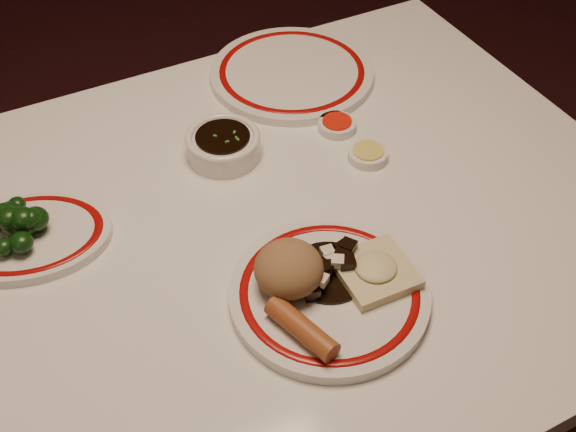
{
  "coord_description": "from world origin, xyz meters",
  "views": [
    {
      "loc": [
        -0.29,
        -0.68,
        1.52
      ],
      "look_at": [
        0.03,
        -0.05,
        0.8
      ],
      "focal_mm": 45.0,
      "sensor_mm": 36.0,
      "label": 1
    }
  ],
  "objects_px": {
    "broccoli_pile": "(19,222)",
    "fried_wonton": "(375,270)",
    "main_plate": "(329,294)",
    "broccoli_plate": "(28,237)",
    "rice_mound": "(289,268)",
    "stirfry_heap": "(328,267)",
    "spring_roll": "(302,328)",
    "soy_bowl": "(223,146)",
    "dining_table": "(256,268)"
  },
  "relations": [
    {
      "from": "fried_wonton",
      "to": "broccoli_pile",
      "type": "relative_size",
      "value": 0.94
    },
    {
      "from": "main_plate",
      "to": "broccoli_pile",
      "type": "distance_m",
      "value": 0.45
    },
    {
      "from": "main_plate",
      "to": "broccoli_plate",
      "type": "height_order",
      "value": "main_plate"
    },
    {
      "from": "stirfry_heap",
      "to": "rice_mound",
      "type": "bearing_deg",
      "value": 174.98
    },
    {
      "from": "dining_table",
      "to": "spring_roll",
      "type": "relative_size",
      "value": 11.3
    },
    {
      "from": "main_plate",
      "to": "soy_bowl",
      "type": "bearing_deg",
      "value": 91.08
    },
    {
      "from": "dining_table",
      "to": "broccoli_plate",
      "type": "xyz_separation_m",
      "value": [
        -0.3,
        0.12,
        0.1
      ]
    },
    {
      "from": "spring_roll",
      "to": "broccoli_pile",
      "type": "bearing_deg",
      "value": 111.34
    },
    {
      "from": "spring_roll",
      "to": "broccoli_plate",
      "type": "distance_m",
      "value": 0.43
    },
    {
      "from": "stirfry_heap",
      "to": "soy_bowl",
      "type": "relative_size",
      "value": 0.93
    },
    {
      "from": "rice_mound",
      "to": "broccoli_plate",
      "type": "bearing_deg",
      "value": 138.37
    },
    {
      "from": "dining_table",
      "to": "spring_roll",
      "type": "distance_m",
      "value": 0.25
    },
    {
      "from": "broccoli_plate",
      "to": "soy_bowl",
      "type": "height_order",
      "value": "soy_bowl"
    },
    {
      "from": "broccoli_pile",
      "to": "dining_table",
      "type": "bearing_deg",
      "value": -22.56
    },
    {
      "from": "rice_mound",
      "to": "soy_bowl",
      "type": "bearing_deg",
      "value": 82.9
    },
    {
      "from": "stirfry_heap",
      "to": "broccoli_plate",
      "type": "xyz_separation_m",
      "value": [
        -0.35,
        0.26,
        -0.02
      ]
    },
    {
      "from": "fried_wonton",
      "to": "soy_bowl",
      "type": "distance_m",
      "value": 0.35
    },
    {
      "from": "rice_mound",
      "to": "stirfry_heap",
      "type": "height_order",
      "value": "rice_mound"
    },
    {
      "from": "spring_roll",
      "to": "fried_wonton",
      "type": "xyz_separation_m",
      "value": [
        0.13,
        0.04,
        -0.0
      ]
    },
    {
      "from": "fried_wonton",
      "to": "dining_table",
      "type": "bearing_deg",
      "value": 119.73
    },
    {
      "from": "main_plate",
      "to": "rice_mound",
      "type": "relative_size",
      "value": 3.07
    },
    {
      "from": "fried_wonton",
      "to": "stirfry_heap",
      "type": "distance_m",
      "value": 0.06
    },
    {
      "from": "main_plate",
      "to": "stirfry_heap",
      "type": "distance_m",
      "value": 0.04
    },
    {
      "from": "soy_bowl",
      "to": "spring_roll",
      "type": "bearing_deg",
      "value": -99.03
    },
    {
      "from": "dining_table",
      "to": "fried_wonton",
      "type": "distance_m",
      "value": 0.23
    },
    {
      "from": "stirfry_heap",
      "to": "broccoli_plate",
      "type": "height_order",
      "value": "stirfry_heap"
    },
    {
      "from": "broccoli_plate",
      "to": "broccoli_pile",
      "type": "relative_size",
      "value": 2.64
    },
    {
      "from": "spring_roll",
      "to": "stirfry_heap",
      "type": "xyz_separation_m",
      "value": [
        0.08,
        0.07,
        -0.0
      ]
    },
    {
      "from": "rice_mound",
      "to": "broccoli_plate",
      "type": "distance_m",
      "value": 0.39
    },
    {
      "from": "broccoli_pile",
      "to": "fried_wonton",
      "type": "bearing_deg",
      "value": -36.6
    },
    {
      "from": "main_plate",
      "to": "broccoli_pile",
      "type": "relative_size",
      "value": 2.67
    },
    {
      "from": "main_plate",
      "to": "fried_wonton",
      "type": "bearing_deg",
      "value": -5.19
    },
    {
      "from": "spring_roll",
      "to": "fried_wonton",
      "type": "height_order",
      "value": "spring_roll"
    },
    {
      "from": "broccoli_pile",
      "to": "soy_bowl",
      "type": "relative_size",
      "value": 0.89
    },
    {
      "from": "fried_wonton",
      "to": "broccoli_plate",
      "type": "relative_size",
      "value": 0.36
    },
    {
      "from": "spring_roll",
      "to": "soy_bowl",
      "type": "xyz_separation_m",
      "value": [
        0.06,
        0.38,
        -0.01
      ]
    },
    {
      "from": "fried_wonton",
      "to": "broccoli_pile",
      "type": "xyz_separation_m",
      "value": [
        -0.4,
        0.3,
        0.01
      ]
    },
    {
      "from": "broccoli_plate",
      "to": "broccoli_pile",
      "type": "bearing_deg",
      "value": 138.08
    },
    {
      "from": "dining_table",
      "to": "broccoli_plate",
      "type": "distance_m",
      "value": 0.34
    },
    {
      "from": "main_plate",
      "to": "fried_wonton",
      "type": "relative_size",
      "value": 2.84
    },
    {
      "from": "fried_wonton",
      "to": "stirfry_heap",
      "type": "relative_size",
      "value": 0.91
    },
    {
      "from": "main_plate",
      "to": "stirfry_heap",
      "type": "bearing_deg",
      "value": 64.82
    },
    {
      "from": "main_plate",
      "to": "fried_wonton",
      "type": "xyz_separation_m",
      "value": [
        0.07,
        -0.01,
        0.02
      ]
    },
    {
      "from": "spring_roll",
      "to": "broccoli_plate",
      "type": "bearing_deg",
      "value": 111.23
    },
    {
      "from": "rice_mound",
      "to": "spring_roll",
      "type": "bearing_deg",
      "value": -106.14
    },
    {
      "from": "spring_roll",
      "to": "fried_wonton",
      "type": "relative_size",
      "value": 1.07
    },
    {
      "from": "rice_mound",
      "to": "fried_wonton",
      "type": "height_order",
      "value": "rice_mound"
    },
    {
      "from": "main_plate",
      "to": "broccoli_plate",
      "type": "bearing_deg",
      "value": 138.94
    },
    {
      "from": "rice_mound",
      "to": "soy_bowl",
      "type": "relative_size",
      "value": 0.78
    },
    {
      "from": "main_plate",
      "to": "fried_wonton",
      "type": "height_order",
      "value": "fried_wonton"
    }
  ]
}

